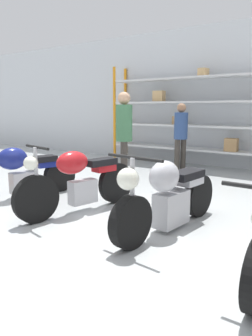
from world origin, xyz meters
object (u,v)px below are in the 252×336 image
Objects in this scene: shelving_rack at (199,113)px; person_near_rack at (124,131)px; motorcycle_blue at (19,172)px; person_browsing at (181,132)px; motorcycle_silver at (168,196)px; motorcycle_red at (79,180)px.

person_near_rack is (-0.34, -2.83, -0.30)m from shelving_rack.
person_browsing is (1.18, 3.72, 0.51)m from motorcycle_blue.
motorcycle_blue is at bearing -81.45° from motorcycle_silver.
motorcycle_blue is (-1.25, -4.61, -0.93)m from shelving_rack.
shelving_rack is 4.67m from motorcycle_red.
shelving_rack is at bearing -166.79° from motorcycle_red.
shelving_rack reaches higher than person_browsing.
person_browsing reaches higher than motorcycle_red.
person_near_rack reaches higher than motorcycle_blue.
person_near_rack is at bearing -96.90° from shelving_rack.
motorcycle_red reaches higher than motorcycle_silver.
motorcycle_red is (0.10, -4.58, -0.90)m from shelving_rack.
motorcycle_blue is 1.10× the size of person_near_rack.
person_browsing is (-0.07, -0.89, -0.43)m from shelving_rack.
motorcycle_red is at bearing 118.89° from person_browsing.
motorcycle_red is (1.35, 0.03, 0.04)m from motorcycle_blue.
motorcycle_silver is 2.58m from person_near_rack.
motorcycle_red is at bearing 71.26° from person_near_rack.
motorcycle_blue is 2.10m from person_near_rack.
motorcycle_red is at bearing -80.53° from motorcycle_silver.
shelving_rack is 2.42× the size of motorcycle_red.
person_browsing is 0.89× the size of person_near_rack.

